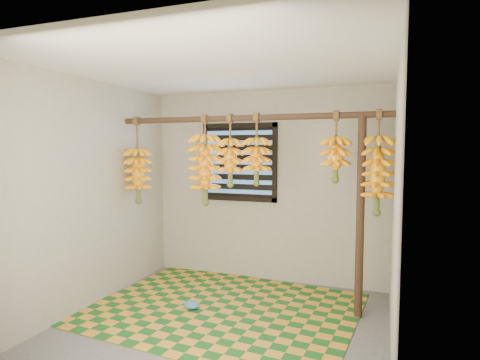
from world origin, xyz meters
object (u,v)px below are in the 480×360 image
at_px(support_post, 360,218).
at_px(banana_bunch_e, 378,175).
at_px(banana_bunch_f, 336,159).
at_px(banana_bunch_b, 205,169).
at_px(plastic_bag, 191,305).
at_px(banana_bunch_a, 138,175).
at_px(banana_bunch_d, 257,161).
at_px(woven_mat, 222,309).
at_px(banana_bunch_c, 230,162).

distance_m(support_post, banana_bunch_e, 0.45).
bearing_deg(banana_bunch_f, banana_bunch_b, 180.00).
xyz_separation_m(support_post, plastic_bag, (-1.65, -0.41, -0.95)).
height_order(support_post, banana_bunch_a, banana_bunch_a).
bearing_deg(banana_bunch_f, banana_bunch_d, 180.00).
height_order(woven_mat, banana_bunch_d, banana_bunch_d).
relative_size(banana_bunch_b, banana_bunch_d, 1.31).
bearing_deg(support_post, banana_bunch_f, 180.00).
bearing_deg(support_post, banana_bunch_c, 180.00).
bearing_deg(banana_bunch_d, woven_mat, -133.94).
relative_size(banana_bunch_a, banana_bunch_f, 1.45).
bearing_deg(banana_bunch_a, woven_mat, -13.44).
height_order(banana_bunch_d, banana_bunch_f, same).
bearing_deg(banana_bunch_d, banana_bunch_c, 180.00).
xyz_separation_m(woven_mat, banana_bunch_a, (-1.21, 0.29, 1.35)).
xyz_separation_m(support_post, banana_bunch_f, (-0.25, 0.00, 0.58)).
relative_size(support_post, banana_bunch_c, 2.54).
height_order(plastic_bag, banana_bunch_c, banana_bunch_c).
relative_size(banana_bunch_a, banana_bunch_b, 1.02).
xyz_separation_m(support_post, banana_bunch_d, (-1.07, 0.00, 0.55)).
bearing_deg(banana_bunch_a, banana_bunch_b, -0.00).
xyz_separation_m(plastic_bag, banana_bunch_a, (-0.90, 0.41, 1.31)).
distance_m(banana_bunch_b, banana_bunch_f, 1.43).
relative_size(woven_mat, banana_bunch_a, 2.62).
bearing_deg(woven_mat, banana_bunch_f, 14.69).
xyz_separation_m(woven_mat, banana_bunch_e, (1.49, 0.29, 1.42)).
xyz_separation_m(banana_bunch_a, banana_bunch_f, (2.30, -0.00, 0.22)).
distance_m(plastic_bag, banana_bunch_d, 1.66).
xyz_separation_m(banana_bunch_b, banana_bunch_f, (1.42, 0.00, 0.13)).
xyz_separation_m(banana_bunch_b, banana_bunch_d, (0.60, 0.00, 0.10)).
distance_m(banana_bunch_d, banana_bunch_f, 0.82).
height_order(plastic_bag, banana_bunch_d, banana_bunch_d).
bearing_deg(plastic_bag, banana_bunch_a, 155.63).
relative_size(banana_bunch_b, banana_bunch_c, 1.27).
relative_size(banana_bunch_c, banana_bunch_f, 1.12).
height_order(woven_mat, banana_bunch_e, banana_bunch_e).
bearing_deg(plastic_bag, banana_bunch_f, 16.29).
bearing_deg(support_post, woven_mat, -167.91).
height_order(support_post, plastic_bag, support_post).
height_order(banana_bunch_a, banana_bunch_b, same).
distance_m(support_post, banana_bunch_f, 0.63).
distance_m(banana_bunch_b, banana_bunch_d, 0.61).
relative_size(support_post, banana_bunch_b, 2.00).
relative_size(support_post, banana_bunch_e, 1.98).
bearing_deg(banana_bunch_d, support_post, 0.00).
relative_size(banana_bunch_c, banana_bunch_d, 1.03).
height_order(support_post, banana_bunch_b, banana_bunch_b).
bearing_deg(banana_bunch_d, banana_bunch_e, 0.00).
distance_m(banana_bunch_a, banana_bunch_e, 2.70).
xyz_separation_m(banana_bunch_b, banana_bunch_c, (0.30, 0.00, 0.08)).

